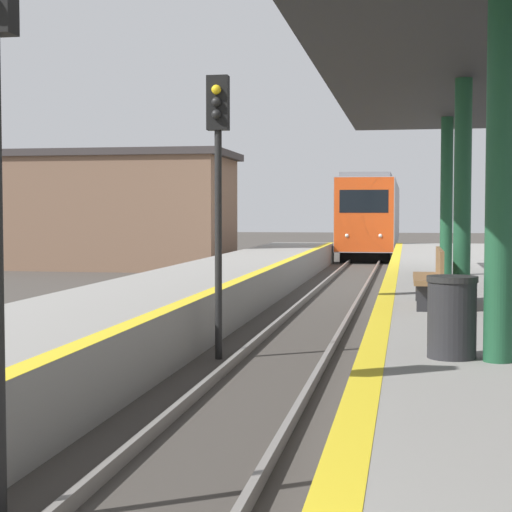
# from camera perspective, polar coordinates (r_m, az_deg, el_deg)

# --- Properties ---
(train) EXTENTS (2.84, 23.88, 4.37)m
(train) POSITION_cam_1_polar(r_m,az_deg,el_deg) (52.14, 7.84, 2.66)
(train) COLOR black
(train) RESTS_ON ground
(signal_mid) EXTENTS (0.36, 0.31, 4.73)m
(signal_mid) POSITION_cam_1_polar(r_m,az_deg,el_deg) (14.30, -2.55, 6.24)
(signal_mid) COLOR black
(signal_mid) RESTS_ON ground
(station_canopy) EXTENTS (4.65, 23.75, 3.93)m
(station_canopy) POSITION_cam_1_polar(r_m,az_deg,el_deg) (12.04, 14.61, 13.50)
(station_canopy) COLOR #1E5133
(station_canopy) RESTS_ON platform_right
(trash_bin) EXTENTS (0.52, 0.52, 0.85)m
(trash_bin) POSITION_cam_1_polar(r_m,az_deg,el_deg) (9.05, 12.93, -3.97)
(trash_bin) COLOR #262628
(trash_bin) RESTS_ON platform_right
(bench) EXTENTS (0.44, 1.99, 0.92)m
(bench) POSITION_cam_1_polar(r_m,az_deg,el_deg) (13.93, 11.64, -1.26)
(bench) COLOR brown
(bench) RESTS_ON platform_right
(station_building) EXTENTS (12.03, 5.63, 5.08)m
(station_building) POSITION_cam_1_polar(r_m,az_deg,el_deg) (38.32, -10.49, 3.04)
(station_building) COLOR brown
(station_building) RESTS_ON ground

